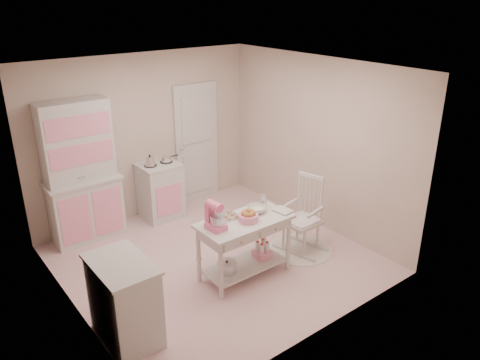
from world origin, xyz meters
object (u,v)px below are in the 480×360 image
hutch (81,173)px  base_cabinet (125,301)px  rocking_chair (302,215)px  bread_basket (248,218)px  stove (160,191)px  work_table (244,248)px  stand_mixer (216,216)px

hutch → base_cabinet: size_ratio=2.26×
rocking_chair → bread_basket: rocking_chair is taller
base_cabinet → rocking_chair: (2.74, 0.18, 0.09)m
stove → rocking_chair: rocking_chair is taller
base_cabinet → bread_basket: bearing=3.7°
base_cabinet → rocking_chair: rocking_chair is taller
hutch → rocking_chair: hutch is taller
hutch → work_table: size_ratio=1.73×
work_table → bread_basket: (0.02, -0.05, 0.45)m
stand_mixer → bread_basket: (0.44, -0.07, -0.12)m
hutch → stove: hutch is taller
stove → work_table: bearing=-89.5°
hutch → work_table: bearing=-61.1°
bread_basket → rocking_chair: bearing=3.7°
work_table → bread_basket: bearing=-68.2°
work_table → stand_mixer: bearing=177.3°
rocking_chair → work_table: size_ratio=0.92×
work_table → bread_basket: bread_basket is taller
rocking_chair → bread_basket: (-1.01, -0.06, 0.30)m
hutch → stove: size_ratio=2.26×
stove → bread_basket: bearing=-89.0°
rocking_chair → stand_mixer: (-1.45, 0.01, 0.42)m
base_cabinet → rocking_chair: size_ratio=0.84×
rocking_chair → stand_mixer: bearing=166.6°
base_cabinet → bread_basket: (1.73, 0.11, 0.39)m
hutch → stove: bearing=-2.4°
stove → base_cabinet: (-1.69, -2.32, 0.00)m
base_cabinet → stand_mixer: (1.29, 0.18, 0.51)m
stove → work_table: (0.02, -2.16, -0.06)m
stove → rocking_chair: 2.39m
rocking_chair → work_table: bearing=167.6°
stand_mixer → hutch: bearing=105.6°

